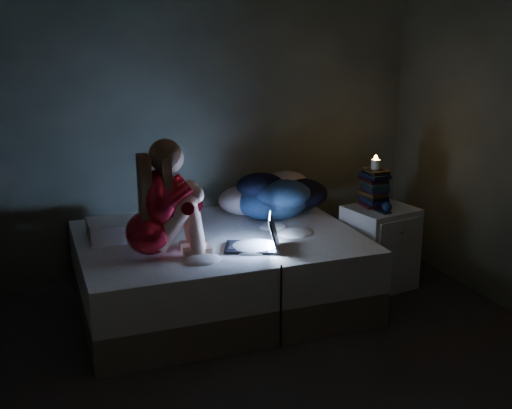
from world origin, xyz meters
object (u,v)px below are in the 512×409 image
nightstand (379,247)px  candle (375,164)px  woman (148,199)px  laptop (251,231)px  phone (379,211)px  bed (219,271)px

nightstand → candle: (-0.03, 0.07, 0.67)m
woman → laptop: (0.69, -0.09, -0.27)m
woman → nightstand: size_ratio=1.21×
candle → phone: 0.38m
woman → nightstand: bearing=9.4°
phone → nightstand: bearing=54.7°
woman → laptop: 0.74m
bed → laptop: (0.13, -0.36, 0.41)m
laptop → candle: candle is taller
woman → bed: bearing=30.2°
laptop → bed: bearing=132.2°
bed → candle: bearing=-1.0°
laptop → candle: (1.17, 0.34, 0.32)m
woman → candle: 1.88m
nightstand → phone: bearing=-139.6°
nightstand → phone: 0.36m
woman → phone: (1.82, 0.09, -0.29)m
nightstand → laptop: bearing=-178.3°
phone → woman: bearing=-173.9°
woman → laptop: bearing=-3.4°
candle → laptop: bearing=-163.8°
laptop → nightstand: (1.21, 0.27, -0.36)m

